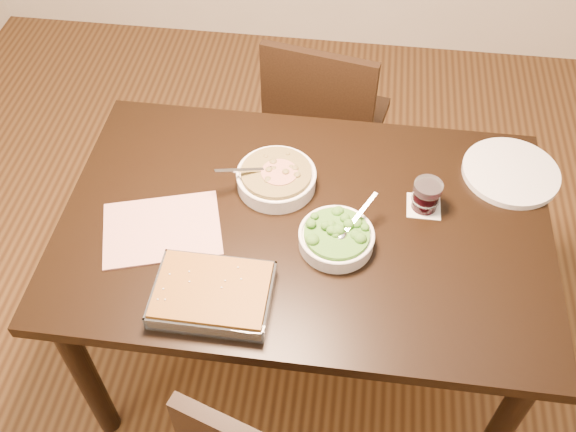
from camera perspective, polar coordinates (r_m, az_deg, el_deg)
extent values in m
plane|color=#402612|center=(2.46, 1.15, -11.74)|extent=(4.00, 4.00, 0.00)
cube|color=black|center=(1.85, 1.49, -0.82)|extent=(1.40, 0.90, 0.04)
cube|color=black|center=(1.91, 1.45, -2.16)|extent=(1.26, 0.76, 0.08)
cylinder|color=black|center=(2.10, -17.49, -13.40)|extent=(0.07, 0.07, 0.71)
cylinder|color=black|center=(2.04, 18.42, -17.42)|extent=(0.07, 0.07, 0.71)
cylinder|color=black|center=(2.48, -12.05, 1.63)|extent=(0.07, 0.07, 0.71)
cylinder|color=black|center=(2.43, 17.03, -1.24)|extent=(0.07, 0.07, 0.71)
cube|color=#A5312F|center=(1.85, -11.14, -1.14)|extent=(0.38, 0.32, 0.01)
cube|color=white|center=(1.91, 11.96, 0.84)|extent=(0.10, 0.10, 0.00)
cylinder|color=white|center=(1.91, -1.04, 3.22)|extent=(0.24, 0.24, 0.05)
torus|color=white|center=(1.89, -1.05, 3.77)|extent=(0.24, 0.24, 0.01)
cylinder|color=#3E3010|center=(1.89, -1.05, 3.86)|extent=(0.21, 0.21, 0.02)
cube|color=silver|center=(1.87, -3.14, 3.63)|extent=(0.14, 0.08, 0.05)
cylinder|color=maroon|center=(1.88, -0.78, 3.93)|extent=(0.11, 0.11, 0.00)
cylinder|color=white|center=(1.77, 4.30, -2.10)|extent=(0.21, 0.21, 0.04)
torus|color=white|center=(1.75, 4.35, -1.62)|extent=(0.21, 0.21, 0.01)
cylinder|color=#124E13|center=(1.75, 4.35, -1.54)|extent=(0.18, 0.18, 0.02)
cube|color=silver|center=(1.78, 5.67, 0.01)|extent=(0.08, 0.12, 0.04)
cube|color=silver|center=(1.68, -6.65, -7.35)|extent=(0.30, 0.22, 0.01)
cube|color=#5F290D|center=(1.66, -6.73, -6.84)|extent=(0.29, 0.21, 0.05)
cube|color=silver|center=(1.72, -5.96, -3.97)|extent=(0.30, 0.01, 0.04)
cube|color=silver|center=(1.61, -7.54, -10.06)|extent=(0.30, 0.01, 0.04)
cube|color=silver|center=(1.64, -1.65, -7.55)|extent=(0.01, 0.22, 0.04)
cube|color=silver|center=(1.70, -11.61, -6.25)|extent=(0.01, 0.22, 0.04)
cylinder|color=black|center=(1.89, 12.13, 1.55)|extent=(0.07, 0.07, 0.07)
cylinder|color=silver|center=(1.85, 12.36, 2.50)|extent=(0.08, 0.08, 0.02)
cylinder|color=white|center=(2.07, 19.19, 3.69)|extent=(0.29, 0.29, 0.02)
cube|color=black|center=(2.63, 3.62, 8.28)|extent=(0.49, 0.49, 0.04)
cylinder|color=black|center=(2.88, 7.82, 6.35)|extent=(0.04, 0.04, 0.41)
cylinder|color=black|center=(2.64, 6.00, 1.36)|extent=(0.04, 0.04, 0.41)
cylinder|color=black|center=(2.94, 1.05, 7.92)|extent=(0.04, 0.04, 0.41)
cylinder|color=black|center=(2.70, -1.30, 3.18)|extent=(0.04, 0.04, 0.41)
cube|color=black|center=(2.34, 2.59, 9.79)|extent=(0.41, 0.11, 0.45)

